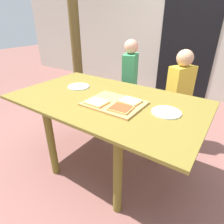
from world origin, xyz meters
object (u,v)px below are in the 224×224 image
(pizza_slice_far_right, at_px, (130,101))
(plate_white_right, at_px, (166,112))
(pizza_slice_near_right, at_px, (121,108))
(child_left, at_px, (130,80))
(dining_table, at_px, (106,110))
(cutting_board, at_px, (114,103))
(plate_white_left, at_px, (79,87))
(pizza_slice_near_left, at_px, (97,102))
(child_right, at_px, (179,95))

(pizza_slice_far_right, xyz_separation_m, plate_white_right, (0.27, 0.01, -0.02))
(pizza_slice_near_right, xyz_separation_m, child_left, (-0.46, 0.94, -0.12))
(dining_table, bearing_deg, cutting_board, -24.85)
(dining_table, relative_size, plate_white_left, 7.70)
(pizza_slice_far_right, bearing_deg, cutting_board, -142.08)
(pizza_slice_near_right, bearing_deg, pizza_slice_near_left, -176.47)
(pizza_slice_far_right, bearing_deg, dining_table, -175.21)
(pizza_slice_near_right, relative_size, plate_white_left, 0.80)
(child_left, bearing_deg, plate_white_right, -47.25)
(pizza_slice_far_right, height_order, plate_white_right, pizza_slice_far_right)
(cutting_board, bearing_deg, pizza_slice_near_right, -35.81)
(pizza_slice_far_right, height_order, plate_white_left, pizza_slice_far_right)
(pizza_slice_near_right, xyz_separation_m, plate_white_right, (0.27, 0.15, -0.02))
(plate_white_right, height_order, child_right, child_right)
(plate_white_right, distance_m, plate_white_left, 0.85)
(pizza_slice_far_right, xyz_separation_m, child_right, (0.16, 0.72, -0.15))
(dining_table, height_order, pizza_slice_near_left, pizza_slice_near_left)
(pizza_slice_near_left, relative_size, child_left, 0.14)
(pizza_slice_far_right, xyz_separation_m, plate_white_left, (-0.58, 0.06, -0.02))
(pizza_slice_far_right, distance_m, plate_white_left, 0.58)
(cutting_board, xyz_separation_m, child_left, (-0.36, 0.87, -0.10))
(cutting_board, xyz_separation_m, plate_white_left, (-0.49, 0.13, -0.00))
(pizza_slice_near_left, xyz_separation_m, plate_white_right, (0.46, 0.17, -0.02))
(plate_white_left, xyz_separation_m, child_right, (0.74, 0.65, -0.13))
(pizza_slice_far_right, bearing_deg, plate_white_right, 2.15)
(pizza_slice_far_right, distance_m, plate_white_right, 0.28)
(pizza_slice_near_left, height_order, child_right, child_right)
(child_right, bearing_deg, pizza_slice_near_right, -100.34)
(child_right, bearing_deg, plate_white_right, -81.07)
(child_right, bearing_deg, plate_white_left, -138.58)
(pizza_slice_far_right, xyz_separation_m, child_left, (-0.45, 0.79, -0.12))
(cutting_board, height_order, child_right, child_right)
(plate_white_right, bearing_deg, pizza_slice_near_left, -160.37)
(pizza_slice_near_right, bearing_deg, child_left, 116.01)
(plate_white_right, distance_m, child_right, 0.73)
(plate_white_right, bearing_deg, dining_table, -176.71)
(dining_table, distance_m, cutting_board, 0.17)
(cutting_board, relative_size, plate_white_right, 2.12)
(pizza_slice_near_left, bearing_deg, pizza_slice_far_right, 39.29)
(plate_white_right, xyz_separation_m, child_left, (-0.72, 0.78, -0.10))
(pizza_slice_far_right, xyz_separation_m, pizza_slice_near_left, (-0.19, -0.16, 0.00))
(plate_white_left, height_order, child_right, child_right)
(cutting_board, relative_size, pizza_slice_near_right, 2.66)
(dining_table, relative_size, pizza_slice_near_left, 10.04)
(plate_white_left, xyz_separation_m, child_left, (0.13, 0.73, -0.10))
(child_left, xyz_separation_m, child_right, (0.61, -0.08, -0.03))
(pizza_slice_near_right, relative_size, child_right, 0.16)
(pizza_slice_far_right, relative_size, child_left, 0.15)
(dining_table, bearing_deg, child_right, 63.06)
(pizza_slice_near_right, relative_size, plate_white_right, 0.80)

